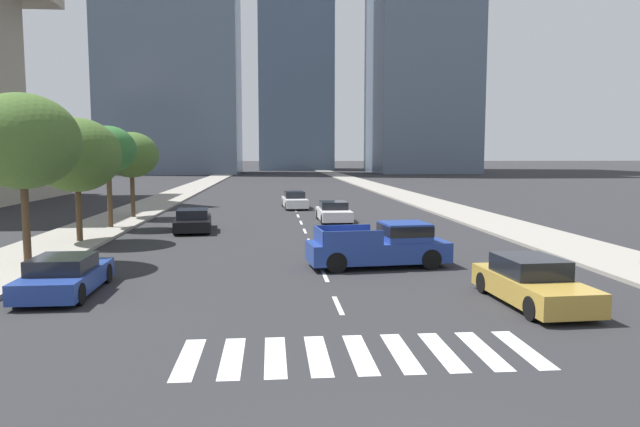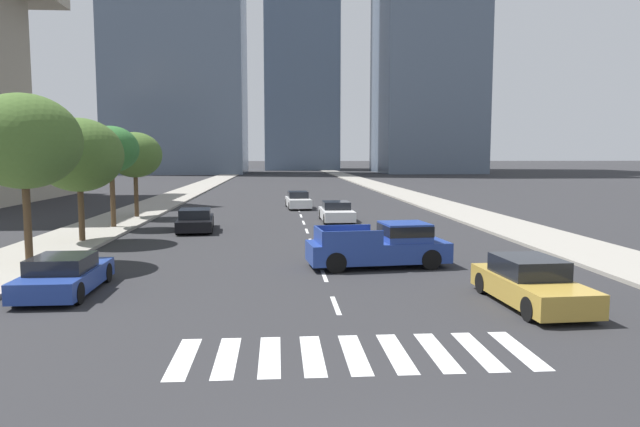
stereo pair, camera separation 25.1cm
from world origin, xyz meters
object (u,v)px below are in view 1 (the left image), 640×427
at_px(street_tree_second, 76,155).
at_px(street_tree_fourth, 131,155).
at_px(sedan_blue_3, 65,276).
at_px(sedan_gold_1, 532,283).
at_px(street_tree_third, 108,150).
at_px(pickup_truck, 384,245).
at_px(street_tree_nearest, 22,141).
at_px(sedan_white_0, 334,212).
at_px(sedan_black_2, 193,221).
at_px(sedan_white_4, 295,201).

relative_size(street_tree_second, street_tree_fourth, 1.04).
bearing_deg(street_tree_second, sedan_blue_3, -74.51).
bearing_deg(sedan_gold_1, street_tree_third, -140.17).
relative_size(sedan_blue_3, street_tree_fourth, 0.76).
height_order(pickup_truck, sedan_gold_1, pickup_truck).
bearing_deg(street_tree_nearest, sedan_white_0, 47.25).
relative_size(sedan_gold_1, sedan_blue_3, 1.07).
bearing_deg(street_tree_nearest, street_tree_third, 90.00).
bearing_deg(sedan_gold_1, street_tree_nearest, -114.84).
distance_m(street_tree_nearest, street_tree_second, 5.94).
distance_m(pickup_truck, sedan_black_2, 14.06).
distance_m(sedan_blue_3, street_tree_third, 16.33).
bearing_deg(pickup_truck, street_tree_fourth, 121.56).
xyz_separation_m(street_tree_nearest, street_tree_fourth, (0.00, 16.69, -0.50)).
bearing_deg(street_tree_third, street_tree_fourth, 90.00).
bearing_deg(street_tree_second, street_tree_fourth, 90.00).
distance_m(sedan_white_0, sedan_gold_1, 21.13).
relative_size(sedan_black_2, sedan_white_4, 0.99).
distance_m(sedan_black_2, sedan_blue_3, 14.70).
bearing_deg(sedan_black_2, sedan_gold_1, -150.27).
bearing_deg(street_tree_second, sedan_gold_1, -37.38).
distance_m(sedan_white_0, street_tree_fourth, 13.83).
height_order(sedan_blue_3, street_tree_fourth, street_tree_fourth).
bearing_deg(sedan_black_2, street_tree_third, 73.07).
height_order(sedan_gold_1, sedan_blue_3, sedan_gold_1).
bearing_deg(sedan_black_2, street_tree_nearest, 150.04).
height_order(pickup_truck, street_tree_third, street_tree_third).
distance_m(sedan_black_2, sedan_white_4, 14.68).
height_order(sedan_gold_1, sedan_black_2, sedan_gold_1).
bearing_deg(sedan_white_4, pickup_truck, 2.35).
relative_size(pickup_truck, street_tree_second, 0.93).
relative_size(sedan_black_2, street_tree_third, 0.85).
relative_size(pickup_truck, sedan_white_4, 1.11).
bearing_deg(pickup_truck, street_tree_nearest, 170.54).
distance_m(pickup_truck, street_tree_second, 15.40).
bearing_deg(sedan_gold_1, pickup_truck, -154.81).
xyz_separation_m(pickup_truck, sedan_white_0, (-0.30, 15.03, -0.22)).
relative_size(sedan_white_0, sedan_gold_1, 0.97).
xyz_separation_m(pickup_truck, sedan_black_2, (-8.64, 11.09, -0.24)).
xyz_separation_m(sedan_blue_3, street_tree_second, (-2.84, 10.26, 3.66)).
xyz_separation_m(sedan_white_0, sedan_blue_3, (-10.26, -18.52, -0.03)).
relative_size(sedan_white_0, sedan_blue_3, 1.04).
bearing_deg(sedan_gold_1, street_tree_fourth, -147.58).
distance_m(sedan_blue_3, street_tree_fourth, 21.54).
distance_m(sedan_black_2, street_tree_fourth, 8.81).
distance_m(sedan_gold_1, street_tree_fourth, 28.83).
relative_size(sedan_white_0, sedan_white_4, 0.91).
bearing_deg(pickup_truck, sedan_black_2, 122.09).
xyz_separation_m(street_tree_nearest, street_tree_second, (0.00, 5.92, -0.50)).
relative_size(street_tree_third, street_tree_fourth, 1.02).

